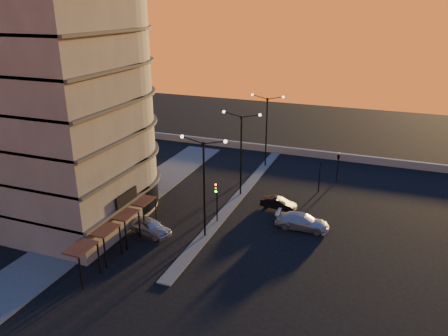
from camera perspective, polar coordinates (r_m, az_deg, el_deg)
ground at (r=40.71m, az=-2.50°, el=-8.90°), size 120.00×120.00×0.00m
sidewalk_west at (r=48.40m, az=-12.09°, el=-4.27°), size 5.00×40.00×0.12m
median at (r=49.02m, az=2.16°, el=-3.47°), size 1.20×36.00×0.12m
parapet at (r=62.81m, az=8.68°, el=2.22°), size 44.00×0.50×1.00m
building at (r=43.85m, az=-19.97°, el=8.70°), size 14.35×17.08×25.00m
streetlamp_near at (r=38.27m, az=-2.63°, el=-1.59°), size 4.32×0.32×9.51m
streetlamp_mid at (r=47.04m, az=2.25°, el=2.70°), size 4.32×0.32×9.51m
streetlamp_far at (r=56.22m, az=5.58°, el=5.60°), size 4.32×0.32×9.51m
traffic_light_main at (r=41.76m, az=-0.99°, el=-3.64°), size 0.28×0.44×4.25m
signal_east_a at (r=50.21m, az=12.36°, el=-1.05°), size 0.13×0.16×3.60m
signal_east_b at (r=53.39m, az=14.75°, el=1.39°), size 0.42×1.99×3.60m
car_hatchback at (r=41.35m, az=-9.69°, el=-7.53°), size 4.67×2.80×1.49m
car_sedan at (r=45.95m, az=7.12°, el=-4.58°), size 3.83×1.69×1.22m
car_wagon at (r=42.34m, az=10.16°, el=-6.88°), size 5.05×2.08×1.46m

